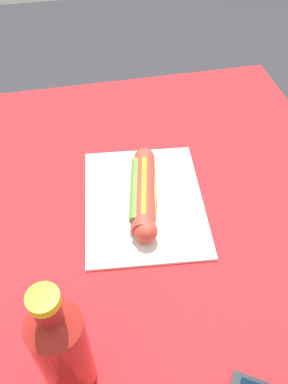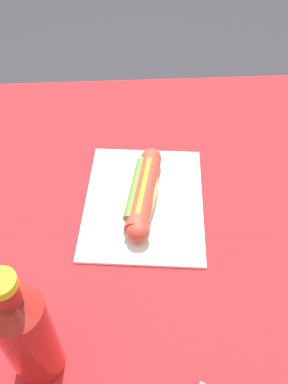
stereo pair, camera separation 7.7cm
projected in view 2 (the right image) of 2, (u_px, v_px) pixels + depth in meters
ground_plane at (140, 366)px, 1.30m from camera, size 6.00×6.00×0.00m
dining_table at (138, 266)px, 0.86m from camera, size 1.01×0.90×0.74m
paper_wrapper at (144, 201)px, 0.79m from camera, size 0.32×0.26×0.01m
hot_dog at (143, 192)px, 0.77m from camera, size 0.23×0.09×0.05m
soda_bottle at (27, 334)px, 0.51m from camera, size 0.07×0.07×0.23m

